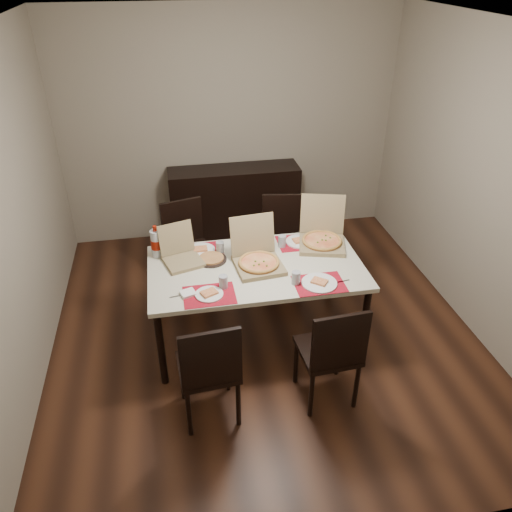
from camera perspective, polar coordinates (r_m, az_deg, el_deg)
name	(u,v)px	position (r m, az deg, el deg)	size (l,w,h in m)	color
ground	(264,330)	(4.71, 0.89, -8.50)	(3.80, 4.00, 0.02)	#3F2113
room_walls	(255,133)	(4.23, -0.10, 13.85)	(3.84, 4.02, 2.62)	gray
sideboard	(235,204)	(5.94, -2.46, 5.91)	(1.50, 0.40, 0.90)	black
dining_table	(256,273)	(4.24, 0.00, -1.92)	(1.80, 1.00, 0.75)	beige
chair_near_left	(209,368)	(3.61, -5.37, -12.61)	(0.45, 0.45, 0.93)	black
chair_near_right	(332,351)	(3.76, 8.66, -10.70)	(0.45, 0.45, 0.93)	black
chair_far_left	(187,243)	(5.06, -7.91, 1.50)	(0.51, 0.51, 0.93)	black
chair_far_right	(283,237)	(5.13, 3.09, 2.22)	(0.48, 0.48, 0.93)	black
setting_near_left	(211,291)	(3.88, -5.21, -3.99)	(0.50, 0.30, 0.11)	#A80B1E
setting_near_right	(314,282)	(4.00, 6.60, -2.94)	(0.47, 0.30, 0.11)	#A80B1E
setting_far_left	(203,250)	(4.41, -6.05, 0.73)	(0.48, 0.30, 0.11)	#A80B1E
setting_far_right	(295,242)	(4.52, 4.49, 1.66)	(0.45, 0.30, 0.11)	#A80B1E
napkin_loose	(264,264)	(4.21, 0.93, -0.94)	(0.12, 0.11, 0.02)	white
pizza_box_center	(258,260)	(4.18, 0.19, -0.40)	(0.42, 0.46, 0.39)	olive
pizza_box_right	(322,238)	(4.53, 7.53, 2.05)	(0.50, 0.53, 0.40)	olive
pizza_box_left	(181,255)	(4.29, -8.53, 0.09)	(0.38, 0.41, 0.30)	olive
faina_plate	(211,259)	(4.29, -5.12, -0.33)	(0.26, 0.26, 0.03)	black
dip_bowl	(260,255)	(4.32, 0.46, 0.09)	(0.13, 0.13, 0.03)	white
soda_bottle	(156,243)	(4.37, -11.31, 1.43)	(0.10, 0.10, 0.29)	silver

